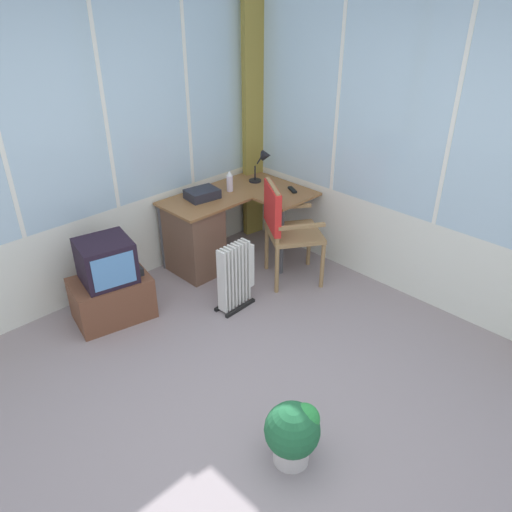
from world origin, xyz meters
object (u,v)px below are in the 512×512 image
at_px(desk_lamp, 264,161).
at_px(paper_tray, 202,194).
at_px(wooden_armchair, 282,221).
at_px(desk, 200,233).
at_px(tv_on_stand, 110,285).
at_px(space_heater, 236,275).
at_px(spray_bottle, 230,181).
at_px(tv_remote, 292,190).
at_px(potted_plant, 293,431).

bearing_deg(desk_lamp, paper_tray, 173.20).
bearing_deg(wooden_armchair, desk, 120.43).
height_order(tv_on_stand, space_heater, tv_on_stand).
relative_size(desk_lamp, space_heater, 0.54).
distance_m(desk, spray_bottle, 0.60).
height_order(paper_tray, tv_on_stand, paper_tray).
bearing_deg(space_heater, spray_bottle, 50.66).
relative_size(desk, tv_remote, 9.00).
distance_m(desk_lamp, space_heater, 1.42).
bearing_deg(space_heater, desk, 75.00).
relative_size(paper_tray, potted_plant, 0.70).
bearing_deg(desk, potted_plant, -116.22).
relative_size(desk, spray_bottle, 6.25).
height_order(wooden_armchair, potted_plant, wooden_armchair).
distance_m(desk, wooden_armchair, 0.85).
height_order(spray_bottle, wooden_armchair, wooden_armchair).
relative_size(desk_lamp, tv_on_stand, 0.45).
bearing_deg(tv_remote, desk_lamp, 118.78).
distance_m(spray_bottle, space_heater, 1.10).
bearing_deg(paper_tray, potted_plant, -117.63).
relative_size(spray_bottle, paper_tray, 0.72).
distance_m(wooden_armchair, potted_plant, 2.15).
height_order(desk, spray_bottle, spray_bottle).
bearing_deg(potted_plant, desk_lamp, 48.15).
bearing_deg(desk_lamp, space_heater, -146.13).
height_order(spray_bottle, potted_plant, spray_bottle).
distance_m(desk_lamp, paper_tray, 0.78).
bearing_deg(wooden_armchair, desk_lamp, 56.64).
height_order(desk_lamp, paper_tray, desk_lamp).
distance_m(desk, tv_on_stand, 1.08).
distance_m(spray_bottle, wooden_armchair, 0.74).
xyz_separation_m(desk_lamp, tv_remote, (0.01, -0.40, -0.20)).
bearing_deg(tv_remote, potted_plant, -110.09).
bearing_deg(desk, wooden_armchair, -59.57).
bearing_deg(tv_on_stand, potted_plant, -90.20).
distance_m(spray_bottle, potted_plant, 2.73).
relative_size(tv_on_stand, potted_plant, 1.74).
distance_m(desk, desk_lamp, 1.02).
height_order(desk, paper_tray, paper_tray).
relative_size(tv_remote, space_heater, 0.24).
height_order(desk, desk_lamp, desk_lamp).
bearing_deg(paper_tray, desk, -148.21).
height_order(wooden_armchair, tv_on_stand, wooden_armchair).
distance_m(desk, space_heater, 0.77).
relative_size(desk_lamp, spray_bottle, 1.57).
relative_size(desk, desk_lamp, 3.99).
bearing_deg(spray_bottle, potted_plant, -124.17).
bearing_deg(spray_bottle, paper_tray, 171.07).
bearing_deg(paper_tray, tv_on_stand, -171.69).
xyz_separation_m(tv_remote, spray_bottle, (-0.45, 0.44, 0.09)).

